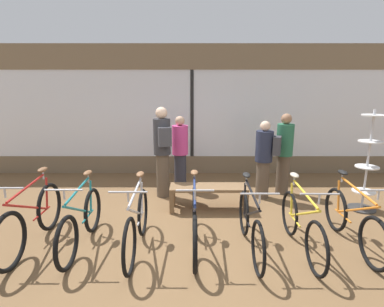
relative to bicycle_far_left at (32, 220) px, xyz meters
name	(u,v)px	position (x,y,z in m)	size (l,w,h in m)	color
ground_plane	(192,236)	(2.25, 0.28, -0.40)	(24.00, 24.00, 0.00)	brown
shop_back_wall	(192,110)	(2.25, 3.62, 1.24)	(12.00, 0.08, 3.20)	#7A664C
bicycle_far_left	(32,220)	(0.00, 0.00, 0.00)	(0.46, 1.82, 1.06)	black
bicycle_left	(81,222)	(0.70, -0.02, -0.02)	(0.46, 1.68, 1.03)	black
bicycle_center_left	(137,224)	(1.50, -0.12, -0.01)	(0.46, 1.70, 1.04)	black
bicycle_center	(195,222)	(2.29, -0.04, -0.02)	(0.46, 1.72, 1.03)	black
bicycle_center_right	(250,225)	(3.05, -0.12, -0.02)	(0.46, 1.69, 1.02)	black
bicycle_right	(301,225)	(3.74, -0.12, -0.02)	(0.46, 1.69, 1.02)	black
bicycle_far_right	(353,221)	(4.51, -0.01, -0.02)	(0.46, 1.70, 1.02)	black
accessory_rack	(367,170)	(5.39, 1.28, 0.35)	(0.48, 0.48, 1.84)	#333333
display_bench	(208,190)	(2.55, 1.27, -0.03)	(1.40, 0.44, 0.45)	brown
customer_near_rack	(180,152)	(2.00, 2.41, 0.44)	(0.44, 0.44, 1.60)	#2D2D38
customer_by_window	(162,149)	(1.66, 1.93, 0.59)	(0.43, 0.55, 1.83)	brown
customer_mid_floor	(284,152)	(4.15, 2.14, 0.48)	(0.47, 0.47, 1.68)	brown
customer_near_bench	(265,158)	(3.69, 1.86, 0.44)	(0.55, 0.44, 1.57)	brown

